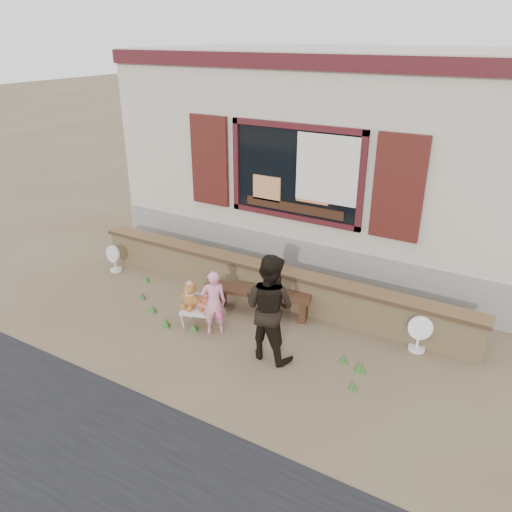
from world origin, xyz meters
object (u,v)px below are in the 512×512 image
Objects in this scene: adult at (269,307)px; teddy_bear_left at (190,294)px; folding_chair at (200,309)px; bench at (261,297)px; teddy_bear_right at (208,297)px; child at (214,303)px.

teddy_bear_left is at bearing -0.58° from adult.
folding_chair is 0.28m from teddy_bear_left.
bench is 4.25× the size of teddy_bear_right.
teddy_bear_left reaches higher than teddy_bear_right.
folding_chair is at bearing 180.00° from teddy_bear_right.
folding_chair is at bearing -49.71° from child.
adult is (1.20, -0.20, 0.27)m from teddy_bear_right.
teddy_bear_left is 0.41× the size of child.
teddy_bear_right is at bearing -0.00° from folding_chair.
adult reaches higher than teddy_bear_right.
bench is 1.19m from teddy_bear_left.
bench is 3.88× the size of teddy_bear_left.
folding_chair is 1.49× the size of teddy_bear_left.
child reaches higher than bench.
teddy_bear_left is at bearing -146.20° from bench.
folding_chair is at bearing -2.90° from adult.
folding_chair is at bearing 0.00° from teddy_bear_left.
teddy_bear_left is 0.45m from child.
teddy_bear_right is at bearing -68.12° from child.
adult reaches higher than folding_chair.
adult is at bearing -22.86° from teddy_bear_left.
adult is at bearing 134.17° from child.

